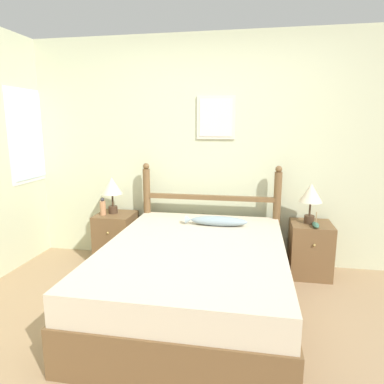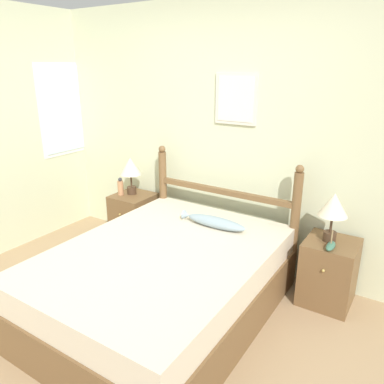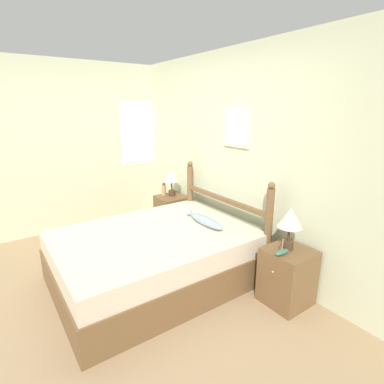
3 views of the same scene
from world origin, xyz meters
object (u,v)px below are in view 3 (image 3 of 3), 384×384
nightstand_right (287,276)px  table_lamp_right (290,220)px  table_lamp_left (172,176)px  fish_pillow (205,220)px  bed (154,257)px  nightstand_left (172,214)px  bottle (164,190)px  model_boat (282,252)px

nightstand_right → table_lamp_right: bearing=177.3°
table_lamp_left → fish_pillow: (1.24, -0.31, -0.24)m
bed → fish_pillow: 0.70m
bed → table_lamp_left: size_ratio=4.89×
nightstand_left → table_lamp_right: table_lamp_right is taller
nightstand_right → nightstand_left: bearing=180.0°
nightstand_left → nightstand_right: size_ratio=1.00×
bottle → fish_pillow: 1.34m
model_boat → fish_pillow: size_ratio=0.28×
model_boat → fish_pillow: bearing=-171.2°
bed → bottle: size_ratio=10.27×
model_boat → table_lamp_left: bearing=175.8°
model_boat → fish_pillow: (-0.98, -0.15, 0.03)m
bottle → table_lamp_right: bearing=1.7°
nightstand_right → model_boat: size_ratio=3.27×
fish_pillow → table_lamp_right: bearing=17.1°
table_lamp_left → bed: bearing=-39.2°
bed → nightstand_right: size_ratio=3.62×
nightstand_left → fish_pillow: 1.29m
bottle → bed: bearing=-34.4°
bottle → fish_pillow: bottle is taller
model_boat → fish_pillow: 0.99m
nightstand_right → table_lamp_left: bearing=179.3°
bed → nightstand_left: 1.40m
nightstand_left → bottle: size_ratio=2.84×
table_lamp_left → nightstand_right: bearing=-0.7°
table_lamp_left → bottle: 0.24m
table_lamp_right → fish_pillow: (-0.93, -0.29, -0.24)m
table_lamp_right → bottle: bearing=-178.3°
bed → nightstand_right: (1.08, 0.89, -0.00)m
bed → model_boat: size_ratio=11.83×
nightstand_left → bottle: (-0.12, -0.07, 0.37)m
bed → model_boat: 1.37m
table_lamp_right → model_boat: (0.04, -0.14, -0.28)m
table_lamp_left → table_lamp_right: same height
nightstand_right → table_lamp_left: table_lamp_left is taller
table_lamp_right → bottle: table_lamp_right is taller
nightstand_left → table_lamp_right: 2.22m
nightstand_right → table_lamp_right: size_ratio=1.35×
bottle → nightstand_left: bearing=29.2°
bed → fish_pillow: (0.12, 0.60, 0.34)m
nightstand_left → model_boat: (2.18, -0.14, 0.31)m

